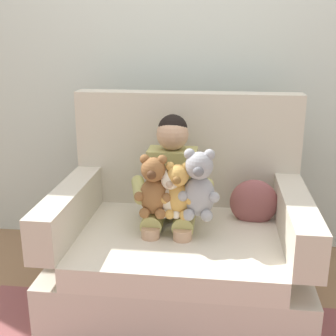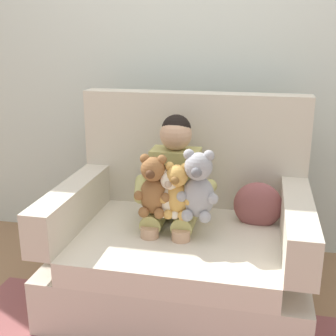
{
  "view_description": "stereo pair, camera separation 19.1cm",
  "coord_description": "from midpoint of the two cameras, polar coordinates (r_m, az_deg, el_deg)",
  "views": [
    {
      "loc": [
        0.2,
        -2.12,
        1.41
      ],
      "look_at": [
        -0.06,
        -0.05,
        0.76
      ],
      "focal_mm": 47.57,
      "sensor_mm": 36.0,
      "label": 1
    },
    {
      "loc": [
        0.38,
        -2.09,
        1.41
      ],
      "look_at": [
        -0.06,
        -0.05,
        0.76
      ],
      "focal_mm": 47.57,
      "sensor_mm": 36.0,
      "label": 2
    }
  ],
  "objects": [
    {
      "name": "back_wall",
      "position": [
        2.9,
        6.72,
        14.96
      ],
      "size": [
        6.0,
        0.1,
        2.6
      ],
      "primitive_type": "cube",
      "color": "silver",
      "rests_on": "ground"
    },
    {
      "name": "throw_pillow",
      "position": [
        2.46,
        13.65,
        -4.73
      ],
      "size": [
        0.27,
        0.13,
        0.26
      ],
      "primitive_type": "ellipsoid",
      "rotation": [
        0.0,
        0.0,
        -0.05
      ],
      "color": "#8C4C4C",
      "rests_on": "armchair"
    },
    {
      "name": "plush_cream",
      "position": [
        2.2,
        2.77,
        -3.39
      ],
      "size": [
        0.15,
        0.12,
        0.25
      ],
      "rotation": [
        0.0,
        0.0,
        -0.14
      ],
      "color": "silver",
      "rests_on": "armchair"
    },
    {
      "name": "plush_honey",
      "position": [
        2.19,
        3.7,
        -3.09
      ],
      "size": [
        0.17,
        0.14,
        0.28
      ],
      "rotation": [
        0.0,
        0.0,
        0.19
      ],
      "color": "gold",
      "rests_on": "armchair"
    },
    {
      "name": "plush_grey",
      "position": [
        2.17,
        6.41,
        -2.45
      ],
      "size": [
        0.21,
        0.17,
        0.35
      ],
      "rotation": [
        0.0,
        0.0,
        -0.38
      ],
      "color": "#9E9EA3",
      "rests_on": "armchair"
    },
    {
      "name": "plush_brown",
      "position": [
        2.2,
        0.6,
        -2.48
      ],
      "size": [
        0.19,
        0.15,
        0.31
      ],
      "rotation": [
        0.0,
        0.0,
        -0.18
      ],
      "color": "brown",
      "rests_on": "armchair"
    },
    {
      "name": "seated_child",
      "position": [
        2.35,
        3.0,
        -2.37
      ],
      "size": [
        0.45,
        0.39,
        0.82
      ],
      "rotation": [
        0.0,
        0.0,
        0.07
      ],
      "color": "tan",
      "rests_on": "armchair"
    },
    {
      "name": "armchair",
      "position": [
        2.44,
        4.19,
        -9.22
      ],
      "size": [
        1.29,
        0.94,
        1.07
      ],
      "color": "beige",
      "rests_on": "ground"
    },
    {
      "name": "ground_plane",
      "position": [
        2.55,
        3.82,
        -16.34
      ],
      "size": [
        8.0,
        8.0,
        0.0
      ],
      "primitive_type": "plane",
      "color": "#936D4C"
    }
  ]
}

